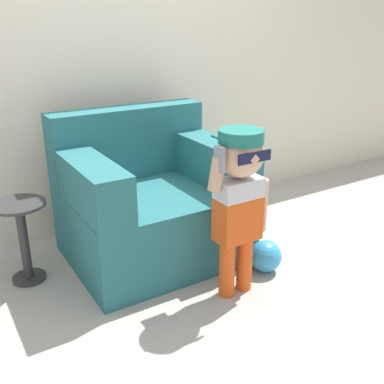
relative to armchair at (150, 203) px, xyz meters
The scene contains 6 objects.
ground_plane 0.36m from the armchair, 92.65° to the right, with size 10.00×10.00×0.00m, color #ADA89E.
wall_back 1.13m from the armchair, 90.29° to the left, with size 10.00×0.05×2.60m.
armchair is the anchor object (origin of this frame).
person_child 0.74m from the armchair, 73.17° to the right, with size 0.38×0.29×0.94m.
side_table 0.78m from the armchair, behind, with size 0.30×0.30×0.49m.
toy_ball 0.79m from the armchair, 49.37° to the right, with size 0.20×0.20×0.20m.
Camera 1 is at (-1.16, -2.32, 1.46)m, focal length 42.00 mm.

